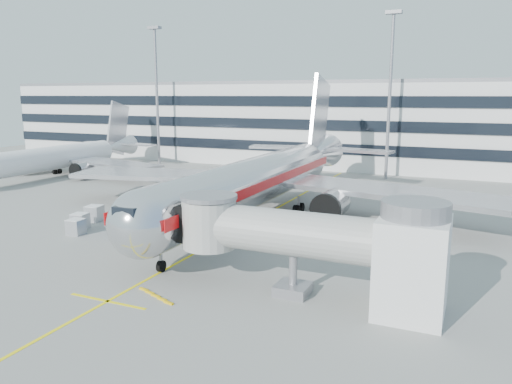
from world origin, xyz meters
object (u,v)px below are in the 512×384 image
at_px(baggage_tug, 125,223).
at_px(cargo_container_front, 76,227).
at_px(ramp_worker, 160,227).
at_px(cargo_container_right, 94,213).
at_px(belt_loader, 158,226).
at_px(cargo_container_left, 80,221).
at_px(main_jet, 264,177).

distance_m(baggage_tug, cargo_container_front, 4.51).
height_order(cargo_container_front, ramp_worker, ramp_worker).
distance_m(cargo_container_right, cargo_container_front, 5.22).
height_order(belt_loader, cargo_container_front, belt_loader).
bearing_deg(cargo_container_front, cargo_container_left, 123.21).
xyz_separation_m(belt_loader, cargo_container_right, (-9.03, 1.37, 0.12)).
relative_size(cargo_container_left, cargo_container_right, 0.94).
relative_size(baggage_tug, cargo_container_front, 1.88).
xyz_separation_m(belt_loader, cargo_container_left, (-8.20, -1.61, 0.07)).
relative_size(belt_loader, baggage_tug, 1.82).
xyz_separation_m(main_jet, ramp_worker, (-5.67, -11.75, -3.38)).
height_order(baggage_tug, cargo_container_right, baggage_tug).
bearing_deg(main_jet, cargo_container_right, -147.79).
xyz_separation_m(belt_loader, cargo_container_front, (-7.01, -3.44, 0.05)).
xyz_separation_m(cargo_container_left, ramp_worker, (8.85, 0.89, 0.09)).
distance_m(cargo_container_left, cargo_container_right, 3.09).
bearing_deg(cargo_container_right, main_jet, 32.21).
bearing_deg(cargo_container_left, baggage_tug, 8.54).
height_order(main_jet, cargo_container_left, main_jet).
bearing_deg(baggage_tug, main_jet, 51.11).
bearing_deg(ramp_worker, cargo_container_left, 164.21).
bearing_deg(ramp_worker, belt_loader, 110.09).
relative_size(cargo_container_front, ramp_worker, 0.88).
distance_m(main_jet, belt_loader, 13.19).
bearing_deg(ramp_worker, main_jet, 42.72).
relative_size(cargo_container_left, ramp_worker, 0.98).
bearing_deg(belt_loader, baggage_tug, -165.11).
height_order(belt_loader, cargo_container_right, belt_loader).
distance_m(belt_loader, cargo_container_right, 9.13).
distance_m(belt_loader, cargo_container_front, 7.81).
relative_size(cargo_container_left, cargo_container_front, 1.11).
bearing_deg(main_jet, belt_loader, -119.77).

